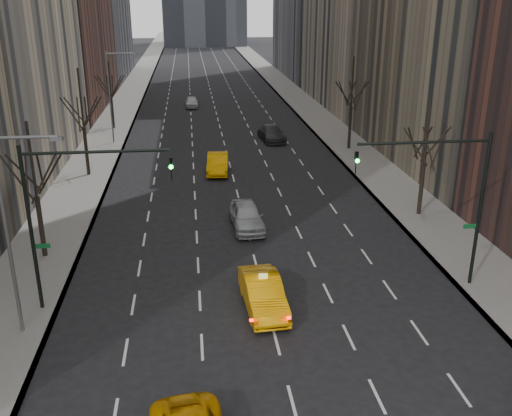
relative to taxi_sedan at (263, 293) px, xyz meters
name	(u,v)px	position (x,y,z in m)	size (l,w,h in m)	color
sidewalk_left	(127,101)	(-12.03, 59.09, -0.74)	(4.50, 320.00, 0.15)	slate
sidewalk_right	(296,98)	(12.47, 59.09, -0.74)	(4.50, 320.00, 0.15)	slate
tree_lw_b	(37,197)	(-11.78, 7.09, 2.90)	(3.36, 3.50, 7.82)	black
tree_lw_c	(84,129)	(-11.78, 23.09, 3.22)	(3.36, 3.50, 8.74)	black
tree_lw_d	(111,97)	(-11.78, 41.09, 2.75)	(3.36, 3.50, 7.36)	black
tree_rw_b	(424,163)	(12.22, 11.09, 2.90)	(3.36, 3.50, 7.82)	black
tree_rw_c	(351,109)	(12.22, 29.09, 3.22)	(3.36, 3.50, 8.74)	black
traffic_mast_left	(66,202)	(-8.89, 1.09, 4.67)	(6.69, 0.39, 8.00)	black
traffic_mast_right	(451,187)	(9.33, 1.09, 4.67)	(6.69, 0.39, 8.00)	black
streetlight_near	(13,216)	(-10.62, -0.91, 4.80)	(2.83, 0.22, 9.00)	slate
streetlight_far	(113,88)	(-10.62, 34.09, 4.80)	(2.83, 0.22, 9.00)	slate
taxi_sedan	(263,293)	(0.00, 0.00, 0.00)	(1.73, 4.95, 1.63)	#FFA505
silver_sedan_ahead	(247,216)	(0.24, 10.22, 0.01)	(1.96, 4.87, 1.66)	#ACAFB5
far_taxi	(218,163)	(-0.96, 22.88, 0.00)	(1.72, 4.94, 1.63)	#FFAC05
far_suv_grey	(272,133)	(5.21, 33.65, -0.04)	(2.18, 5.35, 1.55)	#303035
far_car_white	(192,102)	(-2.86, 53.49, -0.11)	(1.67, 4.16, 1.42)	silver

